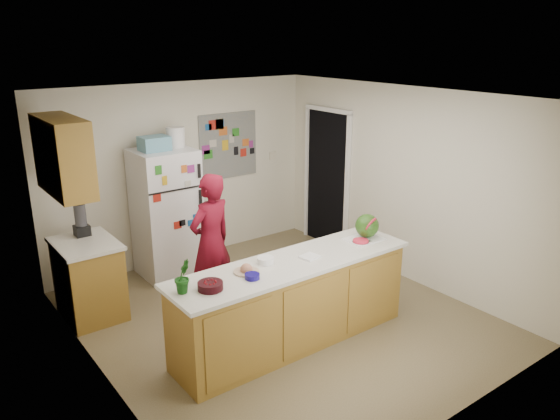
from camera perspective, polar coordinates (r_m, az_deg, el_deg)
floor at (r=6.39m, az=-0.08°, el=-11.21°), size 4.00×4.50×0.02m
wall_back at (r=7.74m, az=-10.18°, el=3.82°), size 4.00×0.02×2.50m
wall_left at (r=5.02m, az=-18.87°, el=-4.75°), size 0.02×4.50×2.50m
wall_right at (r=7.21m, az=12.83°, el=2.62°), size 0.02×4.50×2.50m
ceiling at (r=5.61m, az=-0.09°, el=11.89°), size 4.00×4.50×0.02m
doorway at (r=8.23m, az=4.96°, el=3.24°), size 0.03×0.85×2.04m
peninsula_base at (r=5.72m, az=1.33°, el=-9.81°), size 2.60×0.62×0.88m
peninsula_top at (r=5.52m, az=1.37°, el=-5.58°), size 2.68×0.70×0.04m
side_counter_base at (r=6.61m, az=-19.31°, el=-6.97°), size 0.60×0.80×0.86m
side_counter_top at (r=6.44m, az=-19.72°, el=-3.33°), size 0.64×0.84×0.04m
upper_cabinets at (r=6.08m, az=-21.75°, el=5.27°), size 0.35×1.00×0.80m
refrigerator at (r=7.33m, az=-11.78°, el=-0.33°), size 0.75×0.70×1.70m
fridge_top_bin at (r=7.06m, az=-13.00°, el=6.78°), size 0.35×0.28×0.18m
photo_collage at (r=8.01m, az=-5.42°, el=6.70°), size 0.95×0.01×0.95m
person at (r=6.34m, az=-7.22°, el=-3.35°), size 0.67×0.52×1.63m
blender_appliance at (r=6.59m, az=-20.10°, el=-0.96°), size 0.13×0.13×0.38m
cutting_board at (r=6.14m, az=8.76°, el=-3.02°), size 0.41×0.31×0.01m
watermelon at (r=6.15m, az=9.08°, el=-1.64°), size 0.26×0.26×0.26m
watermelon_slice at (r=6.04m, az=8.42°, el=-3.21°), size 0.17×0.17×0.02m
cherry_bowl at (r=4.96m, az=-7.29°, el=-7.87°), size 0.28×0.28×0.07m
white_bowl at (r=5.46m, az=-1.53°, el=-5.26°), size 0.19×0.19×0.06m
cobalt_bowl at (r=5.13m, az=-2.92°, el=-6.93°), size 0.17×0.17×0.05m
plate at (r=5.27m, az=-3.54°, el=-6.44°), size 0.31×0.31×0.02m
paper_towel at (r=5.60m, az=3.12°, el=-4.91°), size 0.20×0.19×0.02m
keys at (r=6.07m, az=9.19°, el=-3.32°), size 0.09×0.04×0.01m
potted_plant at (r=4.90m, az=-10.16°, el=-6.86°), size 0.21×0.21×0.30m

